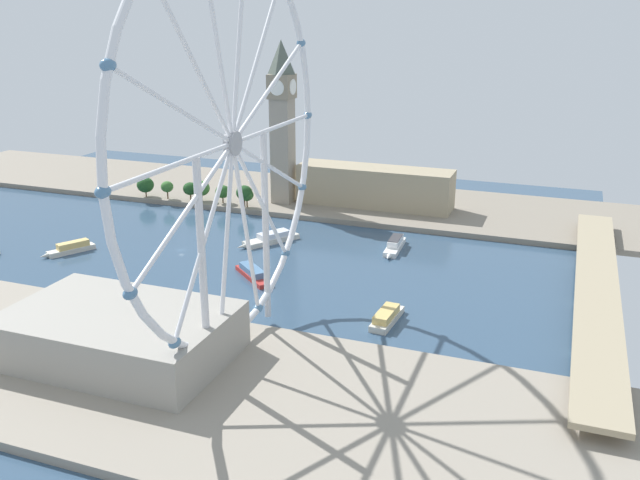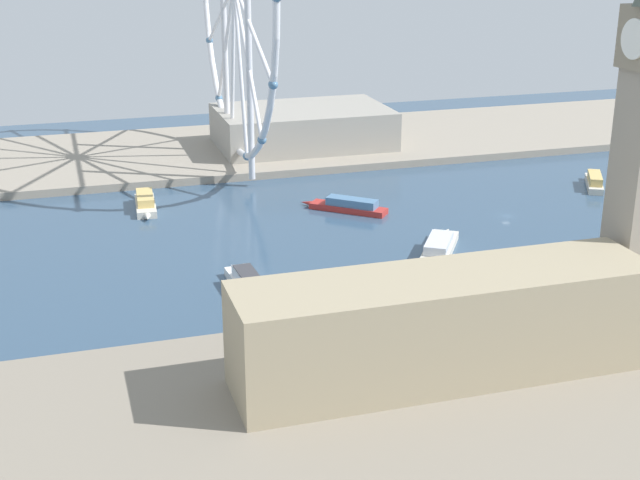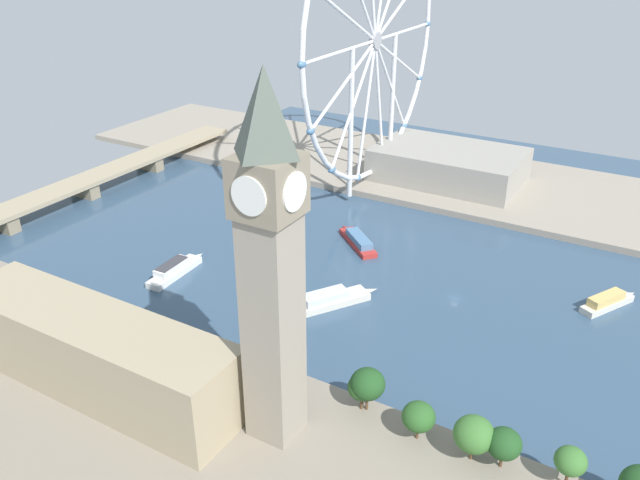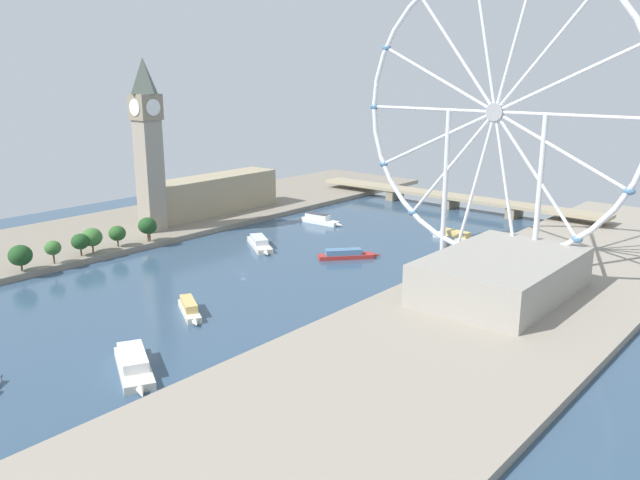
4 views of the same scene
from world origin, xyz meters
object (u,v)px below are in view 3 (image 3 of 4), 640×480
at_px(clock_tower, 271,264).
at_px(riverside_hall, 448,164).
at_px(tour_boat_2, 258,192).
at_px(ferris_wheel, 375,42).
at_px(tour_boat_4, 608,301).
at_px(parliament_block, 95,352).
at_px(tour_boat_5, 175,269).
at_px(tour_boat_1, 329,300).
at_px(river_bridge, 84,183).
at_px(tour_boat_3, 358,241).

distance_m(clock_tower, riverside_hall, 202.98).
bearing_deg(riverside_hall, tour_boat_2, 129.97).
xyz_separation_m(ferris_wheel, tour_boat_2, (-39.63, 42.07, -70.09)).
bearing_deg(tour_boat_4, riverside_hall, 76.07).
bearing_deg(parliament_block, tour_boat_5, 24.61).
xyz_separation_m(parliament_block, tour_boat_1, (75.02, -32.96, -12.39)).
distance_m(riverside_hall, tour_boat_1, 133.38).
distance_m(clock_tower, tour_boat_1, 83.87).
height_order(parliament_block, tour_boat_5, parliament_block).
relative_size(clock_tower, tour_boat_2, 3.50).
bearing_deg(river_bridge, tour_boat_4, -84.80).
bearing_deg(tour_boat_2, riverside_hall, 133.80).
bearing_deg(parliament_block, river_bridge, 50.14).
distance_m(parliament_block, riverside_hall, 209.84).
bearing_deg(clock_tower, parliament_block, 101.51).
bearing_deg(tour_boat_2, tour_boat_5, 16.49).
bearing_deg(riverside_hall, tour_boat_4, -132.85).
distance_m(tour_boat_3, tour_boat_4, 98.68).
distance_m(tour_boat_2, tour_boat_5, 83.45).
relative_size(river_bridge, tour_boat_5, 6.69).
height_order(riverside_hall, tour_boat_2, riverside_hall).
bearing_deg(parliament_block, clock_tower, -78.49).
xyz_separation_m(tour_boat_1, tour_boat_3, (47.46, 13.10, -0.13)).
distance_m(clock_tower, river_bridge, 202.70).
xyz_separation_m(riverside_hall, tour_boat_2, (-62.87, 75.02, -8.82)).
bearing_deg(riverside_hall, parliament_block, 172.45).
height_order(tour_boat_2, tour_boat_5, tour_boat_5).
bearing_deg(tour_boat_1, tour_boat_4, -27.59).
height_order(riverside_hall, tour_boat_3, riverside_hall).
relative_size(ferris_wheel, tour_boat_4, 5.38).
bearing_deg(tour_boat_5, tour_boat_4, -70.84).
bearing_deg(tour_boat_2, tour_boat_3, 75.24).
xyz_separation_m(clock_tower, tour_boat_5, (52.78, 82.79, -49.72)).
xyz_separation_m(tour_boat_1, tour_boat_5, (-11.32, 62.13, 0.25)).
xyz_separation_m(tour_boat_1, tour_boat_2, (70.10, 80.41, 0.13)).
relative_size(tour_boat_3, tour_boat_5, 0.87).
height_order(ferris_wheel, riverside_hall, ferris_wheel).
bearing_deg(riverside_hall, river_bridge, 125.41).
xyz_separation_m(river_bridge, tour_boat_5, (-38.05, -92.70, -4.56)).
bearing_deg(parliament_block, tour_boat_3, -9.21).
relative_size(clock_tower, tour_boat_3, 3.49).
distance_m(parliament_block, tour_boat_2, 153.17).
height_order(tour_boat_4, tour_boat_5, tour_boat_5).
bearing_deg(tour_boat_4, river_bridge, 124.12).
relative_size(riverside_hall, tour_boat_4, 2.89).
distance_m(ferris_wheel, tour_boat_1, 135.80).
distance_m(parliament_block, tour_boat_3, 124.71).
relative_size(tour_boat_4, tour_boat_5, 0.81).
height_order(parliament_block, tour_boat_4, parliament_block).
distance_m(parliament_block, river_bridge, 158.95).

